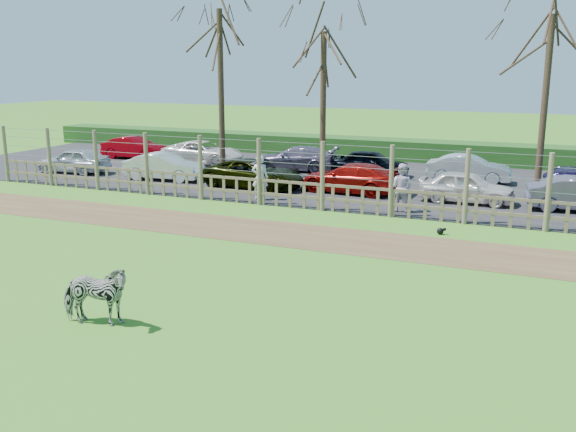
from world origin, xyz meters
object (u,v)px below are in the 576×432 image
at_px(car_9, 295,158).
at_px(car_11, 469,169).
at_px(tree_right, 548,62).
at_px(tree_left, 220,53).
at_px(car_8, 203,153).
at_px(visitor_b, 401,187).
at_px(car_1, 164,167).
at_px(car_0, 74,160).
at_px(car_4, 466,187).
at_px(car_3, 351,178).
at_px(tree_mid, 323,71).
at_px(car_2, 254,174).
at_px(car_10, 371,163).
at_px(car_7, 134,148).
at_px(visitor_a, 260,178).
at_px(crow, 441,231).
at_px(zebra, 95,295).

xyz_separation_m(car_9, car_11, (8.25, 0.16, 0.00)).
bearing_deg(tree_right, tree_left, -173.66).
bearing_deg(car_8, visitor_b, -119.96).
distance_m(car_1, car_8, 4.85).
distance_m(car_1, car_9, 6.47).
xyz_separation_m(tree_left, car_0, (-7.24, -1.61, -4.98)).
bearing_deg(car_4, car_3, 88.27).
distance_m(visitor_b, car_8, 13.92).
distance_m(car_3, car_11, 5.99).
bearing_deg(car_4, tree_right, -41.61).
height_order(tree_mid, car_2, tree_mid).
xyz_separation_m(tree_right, car_4, (-2.41, -2.73, -4.60)).
relative_size(tree_mid, car_10, 1.94).
relative_size(tree_left, car_10, 2.24).
xyz_separation_m(tree_mid, car_10, (1.65, 2.17, -4.23)).
height_order(car_1, car_9, same).
height_order(car_3, car_10, same).
bearing_deg(visitor_b, car_7, -13.46).
relative_size(car_3, car_8, 0.96).
bearing_deg(tree_left, car_8, 132.37).
bearing_deg(car_0, car_3, 87.65).
xyz_separation_m(car_3, car_11, (4.10, 4.36, 0.00)).
height_order(car_1, car_3, same).
xyz_separation_m(car_0, car_10, (13.38, 4.78, 0.00)).
relative_size(visitor_a, crow, 6.09).
relative_size(tree_right, car_2, 1.70).
height_order(car_9, car_10, same).
bearing_deg(tree_mid, car_8, 163.41).
relative_size(tree_left, crow, 27.82).
bearing_deg(car_4, car_2, 93.10).
xyz_separation_m(zebra, car_9, (-3.52, 19.17, 0.00)).
distance_m(crow, car_4, 4.98).
relative_size(car_4, car_9, 0.85).
distance_m(tree_right, crow, 9.56).
relative_size(car_1, car_4, 1.03).
bearing_deg(car_11, car_8, 86.60).
height_order(tree_right, car_3, tree_right).
relative_size(tree_right, car_8, 1.70).
distance_m(car_2, car_7, 11.07).
relative_size(visitor_a, car_3, 0.42).
height_order(tree_mid, visitor_b, tree_mid).
distance_m(tree_mid, car_1, 8.28).
xyz_separation_m(crow, car_1, (-13.17, 4.61, 0.53)).
relative_size(tree_mid, visitor_a, 3.96).
relative_size(visitor_b, car_4, 0.49).
bearing_deg(tree_right, car_0, -171.47).
bearing_deg(visitor_a, car_0, -25.25).
height_order(car_2, car_8, same).
bearing_deg(visitor_b, car_2, -6.45).
distance_m(zebra, car_2, 14.75).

